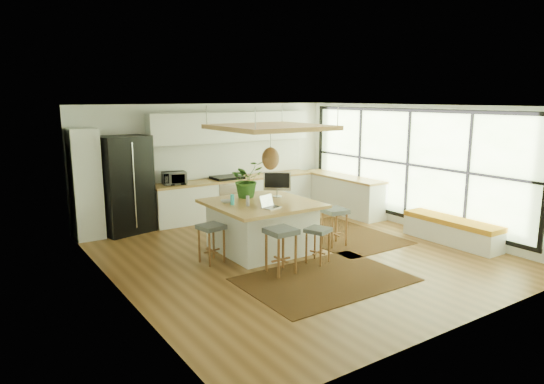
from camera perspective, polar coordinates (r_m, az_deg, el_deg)
floor at (r=9.04m, az=2.84°, el=-7.23°), size 7.00×7.00×0.00m
ceiling at (r=8.58m, az=3.02°, el=10.14°), size 7.00×7.00×0.00m
wall_back at (r=11.67m, az=-7.41°, el=3.69°), size 6.50×0.00×6.50m
wall_front at (r=6.33m, az=22.26°, el=-3.43°), size 6.50×0.00×6.50m
wall_left at (r=7.28m, az=-18.05°, el=-1.30°), size 0.00×7.00×7.00m
wall_right at (r=10.95m, az=16.72°, el=2.81°), size 0.00×7.00×7.00m
window_wall at (r=10.92m, az=16.63°, el=3.06°), size 0.10×6.20×2.60m
pantry at (r=10.43m, az=-21.23°, el=0.88°), size 0.55×0.60×2.25m
back_counter_base at (r=11.80m, az=-4.22°, el=-0.65°), size 4.20×0.60×0.88m
back_counter_top at (r=11.71m, az=-4.25°, el=1.55°), size 4.24×0.64×0.05m
backsplash at (r=11.91m, az=-5.00°, el=3.89°), size 4.20×0.02×0.80m
upper_cabinets at (r=11.69m, az=-4.68°, el=7.70°), size 4.20×0.34×0.70m
range at (r=11.67m, az=-5.29°, el=-0.50°), size 0.76×0.62×1.00m
right_counter_base at (r=12.23m, az=8.30°, el=-0.32°), size 0.60×2.50×0.88m
right_counter_top at (r=12.15m, az=8.36°, el=1.81°), size 0.64×2.54×0.05m
window_bench at (r=10.21m, az=20.48°, el=-4.31°), size 0.52×2.00×0.50m
ceiling_panel at (r=8.77m, az=-0.18°, el=5.92°), size 1.86×1.86×0.80m
rug_near at (r=7.82m, az=6.30°, el=-10.25°), size 2.60×1.80×0.01m
rug_right at (r=10.26m, az=8.08°, el=-5.06°), size 1.80×2.60×0.01m
fridge at (r=10.67m, az=-17.12°, el=0.27°), size 1.18×1.02×2.07m
island at (r=9.09m, az=-1.23°, el=-4.06°), size 1.85×1.85×0.93m
stool_near_left at (r=7.93m, az=1.07°, el=-7.20°), size 0.47×0.47×0.77m
stool_near_right at (r=8.44m, az=5.44°, el=-6.10°), size 0.48×0.48×0.63m
stool_right_front at (r=9.47m, az=7.39°, el=-4.22°), size 0.48×0.48×0.74m
stool_right_back at (r=10.11m, az=3.85°, el=-3.15°), size 0.40×0.40×0.66m
stool_left_side at (r=8.50m, az=-7.17°, el=-6.00°), size 0.46×0.46×0.68m
laptop at (r=8.48m, az=-0.08°, el=-1.10°), size 0.40×0.42×0.24m
monitor at (r=9.39m, az=0.61°, el=0.98°), size 0.54×0.49×0.50m
microwave at (r=11.00m, az=-11.51°, el=1.78°), size 0.56×0.37×0.35m
island_plant at (r=9.37m, az=-3.02°, el=1.07°), size 0.73×0.79×0.56m
island_bowl at (r=8.94m, az=-5.42°, el=-1.13°), size 0.25×0.25×0.05m
island_bottle_0 at (r=8.77m, az=-4.63°, el=-0.90°), size 0.07×0.07×0.19m
island_bottle_1 at (r=8.63m, az=-2.95°, el=-1.07°), size 0.07×0.07×0.19m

